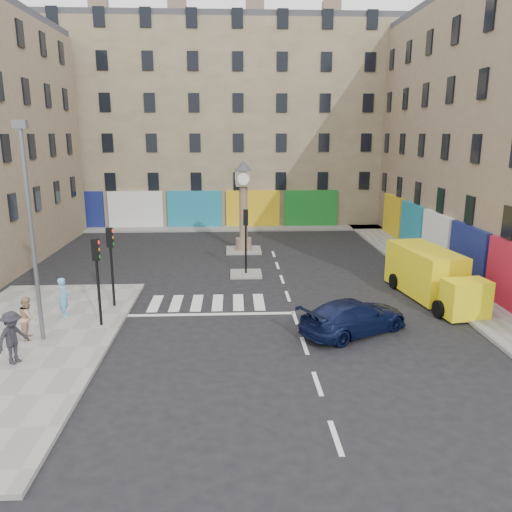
{
  "coord_description": "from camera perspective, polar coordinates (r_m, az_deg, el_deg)",
  "views": [
    {
      "loc": [
        -2.7,
        -19.76,
        8.01
      ],
      "look_at": [
        -1.58,
        4.46,
        2.0
      ],
      "focal_mm": 35.0,
      "sensor_mm": 36.0,
      "label": 1
    }
  ],
  "objects": [
    {
      "name": "island_far",
      "position": [
        34.69,
        -1.42,
        0.67
      ],
      "size": [
        2.4,
        2.4,
        0.12
      ],
      "primitive_type": "cube",
      "color": "gray",
      "rests_on": "ground"
    },
    {
      "name": "sidewalk_far",
      "position": [
        42.72,
        -4.35,
        3.17
      ],
      "size": [
        32.0,
        2.4,
        0.15
      ],
      "primitive_type": "cube",
      "color": "gray",
      "rests_on": "ground"
    },
    {
      "name": "pedestrian_blue",
      "position": [
        23.39,
        -21.1,
        -4.41
      ],
      "size": [
        0.57,
        0.73,
        1.76
      ],
      "primitive_type": "imported",
      "rotation": [
        0.0,
        0.0,
        1.82
      ],
      "color": "#61AADF",
      "rests_on": "sidewalk_left"
    },
    {
      "name": "pedestrian_dark",
      "position": [
        19.45,
        -26.04,
        -8.37
      ],
      "size": [
        1.17,
        1.41,
        1.9
      ],
      "primitive_type": "imported",
      "rotation": [
        0.0,
        0.0,
        1.12
      ],
      "color": "#222227",
      "rests_on": "sidewalk_left"
    },
    {
      "name": "yellow_van",
      "position": [
        26.01,
        19.39,
        -2.1
      ],
      "size": [
        2.95,
        6.78,
        2.39
      ],
      "rotation": [
        0.0,
        0.0,
        0.14
      ],
      "color": "yellow",
      "rests_on": "ground"
    },
    {
      "name": "building_far",
      "position": [
        47.78,
        -4.34,
        14.47
      ],
      "size": [
        32.0,
        10.0,
        17.0
      ],
      "primitive_type": "cube",
      "color": "#978564",
      "rests_on": "ground"
    },
    {
      "name": "sidewalk_left",
      "position": [
        21.15,
        -25.91,
        -9.6
      ],
      "size": [
        7.0,
        16.0,
        0.15
      ],
      "primitive_type": "cube",
      "color": "gray",
      "rests_on": "ground"
    },
    {
      "name": "traffic_light_left_far",
      "position": [
        23.67,
        -16.26,
        0.19
      ],
      "size": [
        0.28,
        0.22,
        3.7
      ],
      "color": "black",
      "rests_on": "sidewalk_left"
    },
    {
      "name": "pedestrian_tan",
      "position": [
        21.55,
        -24.6,
        -6.39
      ],
      "size": [
        0.82,
        0.95,
        1.69
      ],
      "primitive_type": "imported",
      "rotation": [
        0.0,
        0.0,
        1.82
      ],
      "color": "tan",
      "rests_on": "sidewalk_left"
    },
    {
      "name": "island_near",
      "position": [
        28.88,
        -1.16,
        -2.06
      ],
      "size": [
        1.8,
        1.8,
        0.12
      ],
      "primitive_type": "cube",
      "color": "gray",
      "rests_on": "ground"
    },
    {
      "name": "sidewalk_right",
      "position": [
        32.84,
        17.75,
        -0.74
      ],
      "size": [
        2.6,
        30.0,
        0.15
      ],
      "primitive_type": "cube",
      "color": "gray",
      "rests_on": "ground"
    },
    {
      "name": "navy_sedan",
      "position": [
        20.92,
        11.14,
        -6.82
      ],
      "size": [
        5.15,
        4.07,
        1.4
      ],
      "primitive_type": "imported",
      "rotation": [
        0.0,
        0.0,
        2.08
      ],
      "color": "black",
      "rests_on": "ground"
    },
    {
      "name": "lamp_post",
      "position": [
        20.28,
        -24.37,
        3.55
      ],
      "size": [
        0.5,
        0.25,
        8.3
      ],
      "color": "#595B60",
      "rests_on": "sidewalk_left"
    },
    {
      "name": "clock_pillar",
      "position": [
        34.06,
        -1.45,
        6.39
      ],
      "size": [
        1.2,
        1.2,
        6.1
      ],
      "color": "#8A745A",
      "rests_on": "island_far"
    },
    {
      "name": "ground",
      "position": [
        21.49,
        4.81,
        -8.01
      ],
      "size": [
        120.0,
        120.0,
        0.0
      ],
      "primitive_type": "plane",
      "color": "black",
      "rests_on": "ground"
    },
    {
      "name": "traffic_light_left_near",
      "position": [
        21.42,
        -17.71,
        -1.33
      ],
      "size": [
        0.28,
        0.22,
        3.7
      ],
      "color": "black",
      "rests_on": "sidewalk_left"
    },
    {
      "name": "traffic_light_island",
      "position": [
        28.29,
        -1.18,
        2.87
      ],
      "size": [
        0.28,
        0.22,
        3.7
      ],
      "color": "black",
      "rests_on": "island_near"
    }
  ]
}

